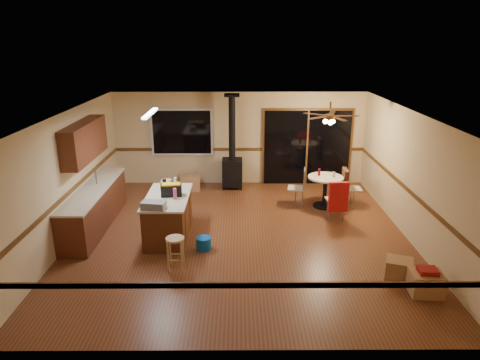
{
  "coord_description": "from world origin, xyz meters",
  "views": [
    {
      "loc": [
        -0.04,
        -8.23,
        4.01
      ],
      "look_at": [
        0.0,
        0.3,
        1.15
      ],
      "focal_mm": 32.0,
      "sensor_mm": 36.0,
      "label": 1
    }
  ],
  "objects_px": {
    "kitchen_island": "(168,216)",
    "box_corner_a": "(426,283)",
    "toolbox_grey": "(153,205)",
    "box_under_window": "(189,183)",
    "box_corner_b": "(399,269)",
    "toolbox_black": "(171,190)",
    "blue_bucket": "(204,243)",
    "chair_left": "(301,183)",
    "wood_stove": "(232,163)",
    "chair_near": "(338,197)",
    "bar_stool": "(176,253)",
    "dining_table": "(325,186)",
    "chair_right": "(346,183)"
  },
  "relations": [
    {
      "from": "box_under_window",
      "to": "box_corner_b",
      "type": "xyz_separation_m",
      "value": [
        4.15,
        -4.55,
        -0.04
      ]
    },
    {
      "from": "toolbox_grey",
      "to": "box_corner_a",
      "type": "distance_m",
      "value": 4.98
    },
    {
      "from": "chair_right",
      "to": "box_under_window",
      "type": "relative_size",
      "value": 1.31
    },
    {
      "from": "bar_stool",
      "to": "box_corner_a",
      "type": "relative_size",
      "value": 1.2
    },
    {
      "from": "toolbox_grey",
      "to": "chair_right",
      "type": "bearing_deg",
      "value": 29.03
    },
    {
      "from": "toolbox_black",
      "to": "blue_bucket",
      "type": "bearing_deg",
      "value": -42.59
    },
    {
      "from": "chair_right",
      "to": "box_under_window",
      "type": "height_order",
      "value": "chair_right"
    },
    {
      "from": "dining_table",
      "to": "box_corner_b",
      "type": "distance_m",
      "value": 3.42
    },
    {
      "from": "toolbox_grey",
      "to": "chair_near",
      "type": "height_order",
      "value": "toolbox_grey"
    },
    {
      "from": "toolbox_grey",
      "to": "chair_near",
      "type": "bearing_deg",
      "value": 20.22
    },
    {
      "from": "blue_bucket",
      "to": "chair_right",
      "type": "bearing_deg",
      "value": 34.61
    },
    {
      "from": "toolbox_black",
      "to": "dining_table",
      "type": "distance_m",
      "value": 3.89
    },
    {
      "from": "toolbox_black",
      "to": "chair_left",
      "type": "distance_m",
      "value": 3.4
    },
    {
      "from": "toolbox_grey",
      "to": "dining_table",
      "type": "xyz_separation_m",
      "value": [
        3.75,
        2.31,
        -0.44
      ]
    },
    {
      "from": "toolbox_black",
      "to": "box_corner_a",
      "type": "bearing_deg",
      "value": -26.42
    },
    {
      "from": "chair_near",
      "to": "blue_bucket",
      "type": "bearing_deg",
      "value": -155.17
    },
    {
      "from": "kitchen_island",
      "to": "box_corner_a",
      "type": "xyz_separation_m",
      "value": [
        4.53,
        -2.17,
        -0.26
      ]
    },
    {
      "from": "dining_table",
      "to": "chair_left",
      "type": "relative_size",
      "value": 1.68
    },
    {
      "from": "kitchen_island",
      "to": "chair_near",
      "type": "relative_size",
      "value": 2.4
    },
    {
      "from": "chair_near",
      "to": "chair_right",
      "type": "height_order",
      "value": "same"
    },
    {
      "from": "kitchen_island",
      "to": "chair_left",
      "type": "relative_size",
      "value": 3.26
    },
    {
      "from": "bar_stool",
      "to": "chair_right",
      "type": "distance_m",
      "value": 4.86
    },
    {
      "from": "bar_stool",
      "to": "dining_table",
      "type": "relative_size",
      "value": 0.7
    },
    {
      "from": "chair_right",
      "to": "box_under_window",
      "type": "xyz_separation_m",
      "value": [
        -4.01,
        1.15,
        -0.38
      ]
    },
    {
      "from": "bar_stool",
      "to": "blue_bucket",
      "type": "distance_m",
      "value": 0.87
    },
    {
      "from": "chair_near",
      "to": "chair_right",
      "type": "xyz_separation_m",
      "value": [
        0.4,
        0.95,
        0.0
      ]
    },
    {
      "from": "box_corner_a",
      "to": "box_corner_b",
      "type": "xyz_separation_m",
      "value": [
        -0.27,
        0.48,
        -0.01
      ]
    },
    {
      "from": "dining_table",
      "to": "chair_near",
      "type": "bearing_deg",
      "value": -82.5
    },
    {
      "from": "dining_table",
      "to": "box_corner_a",
      "type": "height_order",
      "value": "dining_table"
    },
    {
      "from": "chair_left",
      "to": "chair_near",
      "type": "xyz_separation_m",
      "value": [
        0.71,
        -0.96,
        0.01
      ]
    },
    {
      "from": "blue_bucket",
      "to": "box_corner_a",
      "type": "height_order",
      "value": "box_corner_a"
    },
    {
      "from": "chair_near",
      "to": "box_corner_a",
      "type": "xyz_separation_m",
      "value": [
        0.81,
        -2.93,
        -0.41
      ]
    },
    {
      "from": "bar_stool",
      "to": "toolbox_grey",
      "type": "bearing_deg",
      "value": 126.05
    },
    {
      "from": "chair_left",
      "to": "box_corner_a",
      "type": "bearing_deg",
      "value": -68.63
    },
    {
      "from": "wood_stove",
      "to": "bar_stool",
      "type": "height_order",
      "value": "wood_stove"
    },
    {
      "from": "dining_table",
      "to": "box_corner_a",
      "type": "xyz_separation_m",
      "value": [
        0.93,
        -3.81,
        -0.34
      ]
    },
    {
      "from": "kitchen_island",
      "to": "toolbox_black",
      "type": "relative_size",
      "value": 4.0
    },
    {
      "from": "wood_stove",
      "to": "blue_bucket",
      "type": "relative_size",
      "value": 8.3
    },
    {
      "from": "kitchen_island",
      "to": "blue_bucket",
      "type": "bearing_deg",
      "value": -37.46
    },
    {
      "from": "toolbox_grey",
      "to": "box_under_window",
      "type": "height_order",
      "value": "toolbox_grey"
    },
    {
      "from": "kitchen_island",
      "to": "toolbox_grey",
      "type": "distance_m",
      "value": 0.85
    },
    {
      "from": "toolbox_black",
      "to": "box_corner_b",
      "type": "bearing_deg",
      "value": -22.52
    },
    {
      "from": "toolbox_grey",
      "to": "toolbox_black",
      "type": "height_order",
      "value": "toolbox_black"
    },
    {
      "from": "wood_stove",
      "to": "bar_stool",
      "type": "relative_size",
      "value": 4.16
    },
    {
      "from": "wood_stove",
      "to": "blue_bucket",
      "type": "height_order",
      "value": "wood_stove"
    },
    {
      "from": "dining_table",
      "to": "chair_near",
      "type": "relative_size",
      "value": 1.24
    },
    {
      "from": "dining_table",
      "to": "bar_stool",
      "type": "bearing_deg",
      "value": -137.75
    },
    {
      "from": "chair_near",
      "to": "box_corner_b",
      "type": "xyz_separation_m",
      "value": [
        0.54,
        -2.45,
        -0.42
      ]
    },
    {
      "from": "wood_stove",
      "to": "box_under_window",
      "type": "relative_size",
      "value": 4.71
    },
    {
      "from": "wood_stove",
      "to": "box_corner_a",
      "type": "bearing_deg",
      "value": -58.26
    }
  ]
}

